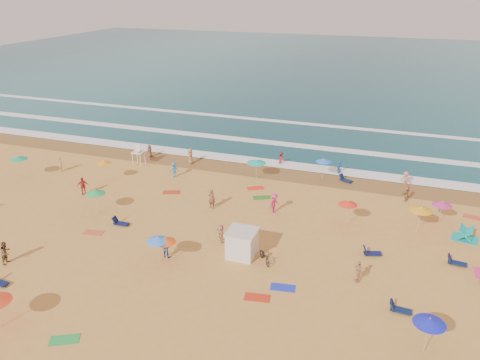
% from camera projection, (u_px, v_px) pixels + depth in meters
% --- Properties ---
extents(ground, '(220.00, 220.00, 0.00)m').
position_uv_depth(ground, '(216.00, 221.00, 40.79)').
color(ground, gold).
rests_on(ground, ground).
extents(ocean, '(220.00, 140.00, 0.18)m').
position_uv_depth(ocean, '(344.00, 67.00, 113.75)').
color(ocean, '#0C4756').
rests_on(ocean, ground).
extents(wet_sand, '(220.00, 220.00, 0.00)m').
position_uv_depth(wet_sand, '(258.00, 170.00, 51.65)').
color(wet_sand, olive).
rests_on(wet_sand, ground).
extents(surf_foam, '(200.00, 18.70, 0.05)m').
position_uv_depth(surf_foam, '(278.00, 145.00, 59.27)').
color(surf_foam, white).
rests_on(surf_foam, ground).
extents(cabana, '(2.00, 2.00, 2.00)m').
position_uv_depth(cabana, '(242.00, 244.00, 35.30)').
color(cabana, silver).
rests_on(cabana, ground).
extents(cabana_roof, '(2.20, 2.20, 0.12)m').
position_uv_depth(cabana_roof, '(242.00, 232.00, 34.89)').
color(cabana_roof, silver).
rests_on(cabana_roof, cabana).
extents(bicycle, '(1.67, 1.88, 0.99)m').
position_uv_depth(bicycle, '(265.00, 256.00, 34.67)').
color(bicycle, black).
rests_on(bicycle, ground).
extents(lifeguard_stand, '(1.20, 1.20, 2.10)m').
position_uv_depth(lifeguard_stand, '(139.00, 156.00, 52.78)').
color(lifeguard_stand, white).
rests_on(lifeguard_stand, ground).
extents(beach_umbrellas, '(53.87, 31.11, 0.83)m').
position_uv_depth(beach_umbrellas, '(272.00, 207.00, 38.49)').
color(beach_umbrellas, '#1921D6').
rests_on(beach_umbrellas, ground).
extents(loungers, '(50.59, 26.88, 0.34)m').
position_uv_depth(loungers, '(253.00, 241.00, 37.32)').
color(loungers, '#0E184A').
rests_on(loungers, ground).
extents(towels, '(50.98, 26.02, 0.03)m').
position_uv_depth(towels, '(175.00, 226.00, 39.91)').
color(towels, '#CF4B19').
rests_on(towels, ground).
extents(popup_tents, '(3.41, 6.78, 1.20)m').
position_uv_depth(popup_tents, '(478.00, 249.00, 35.42)').
color(popup_tents, '#F8378B').
rests_on(popup_tents, ground).
extents(beachgoers, '(37.37, 27.29, 2.14)m').
position_uv_depth(beachgoers, '(223.00, 192.00, 44.44)').
color(beachgoers, tan).
rests_on(beachgoers, ground).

